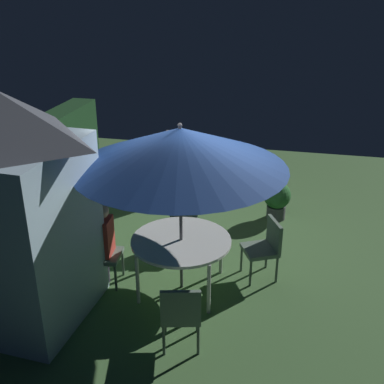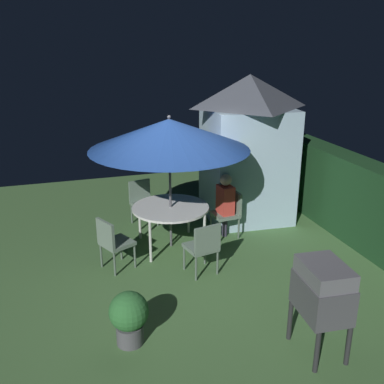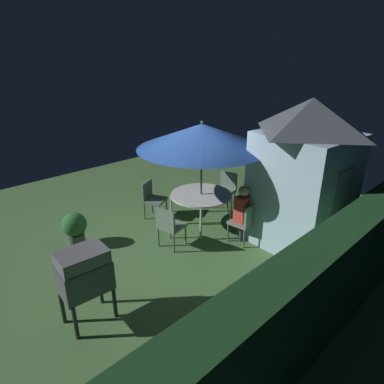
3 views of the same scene
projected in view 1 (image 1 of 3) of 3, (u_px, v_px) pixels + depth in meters
ground_plane at (200, 255)px, 7.69m from camera, size 11.00×11.00×0.00m
garden_shed at (10, 208)px, 5.80m from camera, size 1.80×1.85×2.98m
patio_table at (181, 243)px, 6.59m from camera, size 1.39×1.39×0.78m
patio_umbrella at (180, 148)px, 6.04m from camera, size 2.78×2.78×2.43m
bbq_grill at (173, 152)px, 9.71m from camera, size 0.74×0.55×1.20m
chair_near_shed at (98, 250)px, 6.81m from camera, size 0.50×0.51×0.90m
chair_far_side at (181, 312)px, 5.54m from camera, size 0.56×0.56×0.90m
chair_toward_hedge at (265, 245)px, 6.94m from camera, size 0.62×0.62×0.90m
chair_toward_house at (184, 218)px, 7.75m from camera, size 0.55×0.55×0.90m
potted_plant_by_shed at (277, 198)px, 8.72m from camera, size 0.50×0.50×0.71m
person_in_red at (103, 235)px, 6.69m from camera, size 0.36×0.27×1.26m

